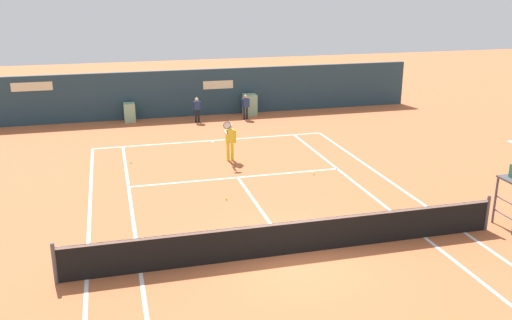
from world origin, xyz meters
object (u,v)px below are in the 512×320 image
ball_kid_centre_post (246,105)px  tennis_ball_by_sideline (131,163)px  tennis_ball_mid_court (314,174)px  ball_kid_left_post (197,108)px  tennis_ball_near_service_line (226,199)px  player_on_baseline (230,139)px

ball_kid_centre_post → tennis_ball_by_sideline: ball_kid_centre_post is taller
tennis_ball_by_sideline → tennis_ball_mid_court: size_ratio=1.00×
ball_kid_left_post → tennis_ball_mid_court: bearing=107.5°
tennis_ball_near_service_line → tennis_ball_mid_court: 4.11m
ball_kid_centre_post → tennis_ball_near_service_line: size_ratio=19.48×
player_on_baseline → tennis_ball_near_service_line: (-1.06, -4.20, -0.89)m
ball_kid_centre_post → tennis_ball_near_service_line: (-3.41, -11.11, -0.73)m
player_on_baseline → tennis_ball_near_service_line: 4.43m
ball_kid_centre_post → tennis_ball_by_sideline: 8.89m
ball_kid_centre_post → tennis_ball_mid_court: 9.46m
ball_kid_left_post → ball_kid_centre_post: 2.59m
player_on_baseline → tennis_ball_mid_court: 3.79m
tennis_ball_near_service_line → ball_kid_left_post: bearing=85.8°
ball_kid_left_post → tennis_ball_near_service_line: size_ratio=19.16×
ball_kid_left_post → tennis_ball_mid_court: (2.93, -9.42, -0.72)m
player_on_baseline → tennis_ball_mid_court: player_on_baseline is taller
ball_kid_left_post → ball_kid_centre_post: ball_kid_centre_post is taller
tennis_ball_mid_court → tennis_ball_near_service_line: bearing=-155.8°
ball_kid_left_post → ball_kid_centre_post: (2.59, -0.00, 0.01)m
tennis_ball_mid_court → player_on_baseline: bearing=136.9°
player_on_baseline → ball_kid_centre_post: (2.36, 6.90, -0.17)m
tennis_ball_by_sideline → ball_kid_left_post: bearing=59.2°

